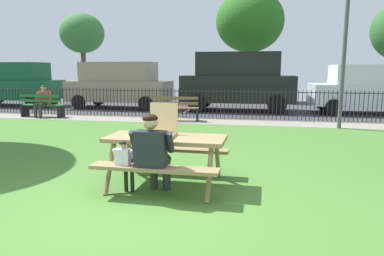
{
  "coord_description": "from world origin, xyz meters",
  "views": [
    {
      "loc": [
        1.43,
        -4.05,
        1.78
      ],
      "look_at": [
        0.28,
        1.92,
        0.75
      ],
      "focal_mm": 32.68,
      "sensor_mm": 36.0,
      "label": 1
    }
  ],
  "objects_px": {
    "far_tree_left": "(82,34)",
    "parked_car_far_left": "(12,83)",
    "person_on_park_bench": "(43,99)",
    "child_at_table": "(125,162)",
    "park_bench_center": "(175,109)",
    "picnic_table_foreground": "(166,148)",
    "parked_car_right": "(368,88)",
    "far_tree_midleft": "(250,22)",
    "pizza_box_open": "(161,130)",
    "parked_car_left": "(119,84)",
    "parked_car_center": "(238,80)",
    "adult_at_table": "(153,151)",
    "lamp_post_walkway": "(346,34)",
    "pizza_slice_on_table": "(135,136)",
    "park_bench_left": "(42,106)"
  },
  "relations": [
    {
      "from": "far_tree_left",
      "to": "parked_car_far_left",
      "type": "bearing_deg",
      "value": -97.67
    },
    {
      "from": "person_on_park_bench",
      "to": "parked_car_far_left",
      "type": "bearing_deg",
      "value": 138.86
    },
    {
      "from": "child_at_table",
      "to": "park_bench_center",
      "type": "bearing_deg",
      "value": 97.96
    },
    {
      "from": "picnic_table_foreground",
      "to": "parked_car_right",
      "type": "height_order",
      "value": "parked_car_right"
    },
    {
      "from": "far_tree_left",
      "to": "far_tree_midleft",
      "type": "height_order",
      "value": "far_tree_midleft"
    },
    {
      "from": "pizza_box_open",
      "to": "parked_car_left",
      "type": "bearing_deg",
      "value": 115.69
    },
    {
      "from": "pizza_box_open",
      "to": "parked_car_center",
      "type": "relative_size",
      "value": 0.1
    },
    {
      "from": "parked_car_left",
      "to": "far_tree_midleft",
      "type": "distance_m",
      "value": 8.66
    },
    {
      "from": "child_at_table",
      "to": "parked_car_right",
      "type": "xyz_separation_m",
      "value": [
        6.07,
        10.55,
        0.51
      ]
    },
    {
      "from": "adult_at_table",
      "to": "parked_car_center",
      "type": "height_order",
      "value": "parked_car_center"
    },
    {
      "from": "parked_car_right",
      "to": "far_tree_left",
      "type": "distance_m",
      "value": 16.53
    },
    {
      "from": "lamp_post_walkway",
      "to": "parked_car_far_left",
      "type": "xyz_separation_m",
      "value": [
        -14.17,
        3.92,
        -1.68
      ]
    },
    {
      "from": "picnic_table_foreground",
      "to": "person_on_park_bench",
      "type": "bearing_deg",
      "value": 134.47
    },
    {
      "from": "parked_car_far_left",
      "to": "far_tree_midleft",
      "type": "relative_size",
      "value": 0.75
    },
    {
      "from": "parked_car_right",
      "to": "far_tree_left",
      "type": "xyz_separation_m",
      "value": [
        -15.23,
        5.71,
        2.94
      ]
    },
    {
      "from": "child_at_table",
      "to": "parked_car_left",
      "type": "bearing_deg",
      "value": 112.77
    },
    {
      "from": "person_on_park_bench",
      "to": "parked_car_right",
      "type": "relative_size",
      "value": 0.27
    },
    {
      "from": "child_at_table",
      "to": "parked_car_center",
      "type": "height_order",
      "value": "parked_car_center"
    },
    {
      "from": "far_tree_midleft",
      "to": "child_at_table",
      "type": "bearing_deg",
      "value": -94.12
    },
    {
      "from": "picnic_table_foreground",
      "to": "child_at_table",
      "type": "xyz_separation_m",
      "value": [
        -0.46,
        -0.53,
        -0.1
      ]
    },
    {
      "from": "far_tree_left",
      "to": "parked_car_center",
      "type": "bearing_deg",
      "value": -29.53
    },
    {
      "from": "parked_car_far_left",
      "to": "parked_car_left",
      "type": "xyz_separation_m",
      "value": [
        5.5,
        -0.0,
        0.0
      ]
    },
    {
      "from": "adult_at_table",
      "to": "far_tree_left",
      "type": "distance_m",
      "value": 19.13
    },
    {
      "from": "pizza_slice_on_table",
      "to": "person_on_park_bench",
      "type": "bearing_deg",
      "value": 131.93
    },
    {
      "from": "parked_car_right",
      "to": "pizza_box_open",
      "type": "bearing_deg",
      "value": -119.63
    },
    {
      "from": "park_bench_center",
      "to": "person_on_park_bench",
      "type": "relative_size",
      "value": 1.37
    },
    {
      "from": "pizza_box_open",
      "to": "child_at_table",
      "type": "bearing_deg",
      "value": -124.55
    },
    {
      "from": "picnic_table_foreground",
      "to": "parked_car_center",
      "type": "xyz_separation_m",
      "value": [
        0.46,
        10.03,
        0.71
      ]
    },
    {
      "from": "park_bench_center",
      "to": "parked_car_far_left",
      "type": "xyz_separation_m",
      "value": [
        -8.93,
        3.39,
        0.68
      ]
    },
    {
      "from": "adult_at_table",
      "to": "child_at_table",
      "type": "bearing_deg",
      "value": -176.4
    },
    {
      "from": "pizza_box_open",
      "to": "lamp_post_walkway",
      "type": "bearing_deg",
      "value": 57.55
    },
    {
      "from": "pizza_slice_on_table",
      "to": "far_tree_left",
      "type": "distance_m",
      "value": 18.58
    },
    {
      "from": "picnic_table_foreground",
      "to": "parked_car_far_left",
      "type": "height_order",
      "value": "parked_car_far_left"
    },
    {
      "from": "pizza_box_open",
      "to": "parked_car_right",
      "type": "relative_size",
      "value": 0.11
    },
    {
      "from": "lamp_post_walkway",
      "to": "parked_car_far_left",
      "type": "height_order",
      "value": "lamp_post_walkway"
    },
    {
      "from": "child_at_table",
      "to": "parked_car_left",
      "type": "xyz_separation_m",
      "value": [
        -4.43,
        10.55,
        0.6
      ]
    },
    {
      "from": "far_tree_midleft",
      "to": "park_bench_center",
      "type": "bearing_deg",
      "value": -103.41
    },
    {
      "from": "child_at_table",
      "to": "parked_car_left",
      "type": "height_order",
      "value": "parked_car_left"
    },
    {
      "from": "park_bench_left",
      "to": "pizza_slice_on_table",
      "type": "bearing_deg",
      "value": -47.81
    },
    {
      "from": "park_bench_center",
      "to": "far_tree_left",
      "type": "relative_size",
      "value": 0.31
    },
    {
      "from": "child_at_table",
      "to": "parked_car_right",
      "type": "height_order",
      "value": "parked_car_right"
    },
    {
      "from": "pizza_slice_on_table",
      "to": "park_bench_center",
      "type": "relative_size",
      "value": 0.19
    },
    {
      "from": "picnic_table_foreground",
      "to": "parked_car_left",
      "type": "xyz_separation_m",
      "value": [
        -4.89,
        10.03,
        0.5
      ]
    },
    {
      "from": "pizza_slice_on_table",
      "to": "park_bench_center",
      "type": "distance_m",
      "value": 6.82
    },
    {
      "from": "far_tree_midleft",
      "to": "picnic_table_foreground",
      "type": "bearing_deg",
      "value": -92.59
    },
    {
      "from": "far_tree_left",
      "to": "far_tree_midleft",
      "type": "relative_size",
      "value": 0.84
    },
    {
      "from": "lamp_post_walkway",
      "to": "parked_car_right",
      "type": "height_order",
      "value": "lamp_post_walkway"
    },
    {
      "from": "pizza_slice_on_table",
      "to": "person_on_park_bench",
      "type": "height_order",
      "value": "person_on_park_bench"
    },
    {
      "from": "person_on_park_bench",
      "to": "parked_car_left",
      "type": "distance_m",
      "value": 3.78
    },
    {
      "from": "pizza_box_open",
      "to": "pizza_slice_on_table",
      "type": "bearing_deg",
      "value": -160.34
    }
  ]
}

